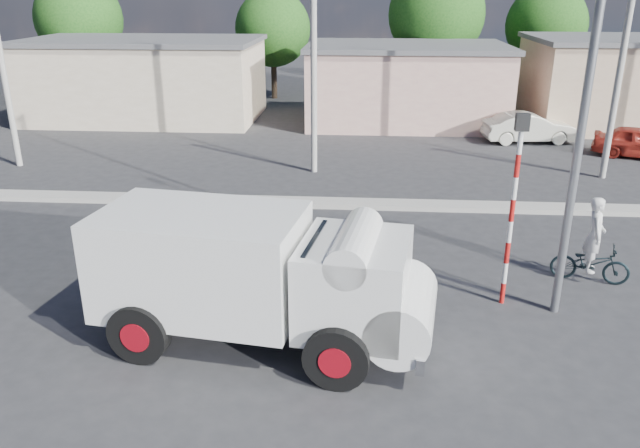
# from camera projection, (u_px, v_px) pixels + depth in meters

# --- Properties ---
(ground_plane) EXTENTS (120.00, 120.00, 0.00)m
(ground_plane) POSITION_uv_depth(u_px,v_px,m) (361.00, 331.00, 13.14)
(ground_plane) COLOR #2C2C2F
(ground_plane) RESTS_ON ground
(median) EXTENTS (40.00, 0.80, 0.16)m
(median) POSITION_uv_depth(u_px,v_px,m) (364.00, 204.00, 20.57)
(median) COLOR #99968E
(median) RESTS_ON ground
(truck) EXTENTS (6.85, 3.36, 2.72)m
(truck) POSITION_uv_depth(u_px,v_px,m) (263.00, 276.00, 12.18)
(truck) COLOR black
(truck) RESTS_ON ground
(bicycle) EXTENTS (1.92, 1.06, 0.96)m
(bicycle) POSITION_uv_depth(u_px,v_px,m) (590.00, 263.00, 15.20)
(bicycle) COLOR black
(bicycle) RESTS_ON ground
(cyclist) EXTENTS (0.60, 0.77, 1.87)m
(cyclist) POSITION_uv_depth(u_px,v_px,m) (593.00, 246.00, 15.03)
(cyclist) COLOR silver
(cyclist) RESTS_ON ground
(car_cream) EXTENTS (4.28, 1.92, 1.37)m
(car_cream) POSITION_uv_depth(u_px,v_px,m) (529.00, 128.00, 28.82)
(car_cream) COLOR beige
(car_cream) RESTS_ON ground
(traffic_pole) EXTENTS (0.28, 0.18, 4.36)m
(traffic_pole) POSITION_uv_depth(u_px,v_px,m) (514.00, 195.00, 13.39)
(traffic_pole) COLOR red
(traffic_pole) RESTS_ON ground
(streetlight) EXTENTS (2.34, 0.22, 9.00)m
(streetlight) POSITION_uv_depth(u_px,v_px,m) (579.00, 86.00, 12.20)
(streetlight) COLOR slate
(streetlight) RESTS_ON ground
(building_row) EXTENTS (37.80, 7.30, 4.44)m
(building_row) POSITION_uv_depth(u_px,v_px,m) (388.00, 81.00, 32.80)
(building_row) COLOR beige
(building_row) RESTS_ON ground
(tree_row) EXTENTS (43.62, 7.43, 8.42)m
(tree_row) POSITION_uv_depth(u_px,v_px,m) (431.00, 18.00, 37.61)
(tree_row) COLOR #38281E
(tree_row) RESTS_ON ground
(utility_poles) EXTENTS (35.40, 0.24, 8.00)m
(utility_poles) POSITION_uv_depth(u_px,v_px,m) (457.00, 67.00, 22.65)
(utility_poles) COLOR #99968E
(utility_poles) RESTS_ON ground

